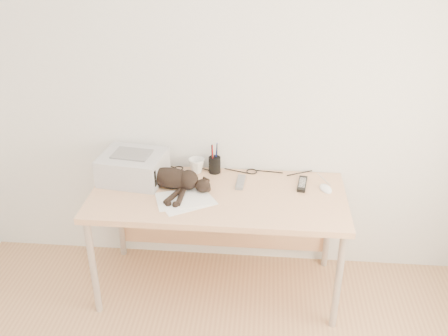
# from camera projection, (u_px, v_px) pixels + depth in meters

# --- Properties ---
(wall_back) EXTENTS (3.50, 0.00, 3.50)m
(wall_back) POSITION_uv_depth(u_px,v_px,m) (223.00, 90.00, 3.17)
(wall_back) COLOR white
(wall_back) RESTS_ON floor
(desk) EXTENTS (1.60, 0.70, 0.74)m
(desk) POSITION_uv_depth(u_px,v_px,m) (219.00, 205.00, 3.25)
(desk) COLOR #E0AF83
(desk) RESTS_ON floor
(printer) EXTENTS (0.44, 0.39, 0.19)m
(printer) POSITION_uv_depth(u_px,v_px,m) (133.00, 167.00, 3.25)
(printer) COLOR #B2B2B7
(printer) RESTS_ON desk
(papers) EXTENTS (0.41, 0.36, 0.01)m
(papers) POSITION_uv_depth(u_px,v_px,m) (185.00, 200.00, 3.05)
(papers) COLOR white
(papers) RESTS_ON desk
(cat) EXTENTS (0.61, 0.35, 0.14)m
(cat) POSITION_uv_depth(u_px,v_px,m) (169.00, 179.00, 3.16)
(cat) COLOR black
(cat) RESTS_ON desk
(mug) EXTENTS (0.13, 0.13, 0.10)m
(mug) POSITION_uv_depth(u_px,v_px,m) (197.00, 166.00, 3.35)
(mug) COLOR white
(mug) RESTS_ON desk
(pen_cup) EXTENTS (0.08, 0.08, 0.21)m
(pen_cup) POSITION_uv_depth(u_px,v_px,m) (215.00, 165.00, 3.35)
(pen_cup) COLOR black
(pen_cup) RESTS_ON desk
(remote_grey) EXTENTS (0.06, 0.18, 0.02)m
(remote_grey) POSITION_uv_depth(u_px,v_px,m) (240.00, 182.00, 3.23)
(remote_grey) COLOR slate
(remote_grey) RESTS_ON desk
(remote_black) EXTENTS (0.08, 0.19, 0.02)m
(remote_black) POSITION_uv_depth(u_px,v_px,m) (302.00, 184.00, 3.21)
(remote_black) COLOR black
(remote_black) RESTS_ON desk
(mouse) EXTENTS (0.10, 0.13, 0.04)m
(mouse) POSITION_uv_depth(u_px,v_px,m) (326.00, 187.00, 3.16)
(mouse) COLOR white
(mouse) RESTS_ON desk
(cable_tangle) EXTENTS (1.36, 0.08, 0.01)m
(cable_tangle) POSITION_uv_depth(u_px,v_px,m) (222.00, 170.00, 3.38)
(cable_tangle) COLOR black
(cable_tangle) RESTS_ON desk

